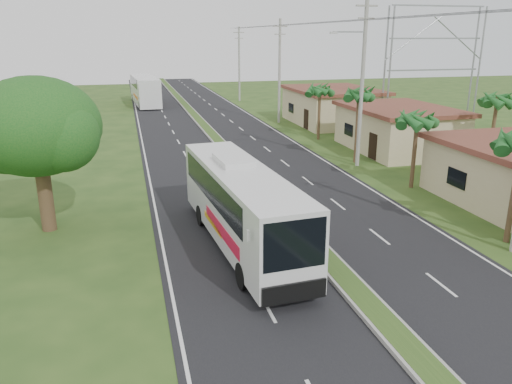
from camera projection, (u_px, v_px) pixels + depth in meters
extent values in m
plane|color=#284419|center=(358.00, 296.00, 18.53)|extent=(180.00, 180.00, 0.00)
cube|color=black|center=(240.00, 166.00, 37.00)|extent=(14.00, 160.00, 0.02)
cube|color=gray|center=(240.00, 165.00, 36.98)|extent=(1.20, 160.00, 0.17)
cube|color=#284419|center=(240.00, 164.00, 36.95)|extent=(0.95, 160.00, 0.02)
cube|color=silver|center=(148.00, 172.00, 35.41)|extent=(0.12, 160.00, 0.01)
cube|color=silver|center=(324.00, 161.00, 38.60)|extent=(0.12, 160.00, 0.01)
cube|color=tan|center=(398.00, 131.00, 41.69)|extent=(7.00, 10.00, 3.35)
cube|color=#512E1C|center=(400.00, 109.00, 41.14)|extent=(7.60, 10.60, 0.32)
cube|color=tan|center=(332.00, 107.00, 54.60)|extent=(8.00, 11.00, 3.50)
cube|color=#512E1C|center=(333.00, 90.00, 54.03)|extent=(8.60, 11.60, 0.32)
cylinder|color=#473321|center=(414.00, 152.00, 31.17)|extent=(0.26, 0.26, 4.60)
cylinder|color=#473321|center=(357.00, 127.00, 37.37)|extent=(0.26, 0.26, 5.40)
cylinder|color=#473321|center=(319.00, 114.00, 45.90)|extent=(0.26, 0.26, 4.80)
cylinder|color=#473321|center=(493.00, 133.00, 35.78)|extent=(0.26, 0.26, 5.20)
cylinder|color=#473321|center=(45.00, 191.00, 24.31)|extent=(0.70, 0.70, 4.00)
ellipsoid|color=#134918|center=(36.00, 126.00, 23.35)|extent=(6.00, 6.00, 4.68)
sphere|color=#134918|center=(9.00, 135.00, 23.91)|extent=(3.80, 3.80, 3.80)
sphere|color=#134918|center=(62.00, 135.00, 22.80)|extent=(3.40, 3.40, 3.40)
cylinder|color=gray|center=(362.00, 84.00, 35.39)|extent=(0.28, 0.28, 12.00)
cube|color=gray|center=(367.00, 6.00, 33.83)|extent=(1.60, 0.12, 0.12)
cube|color=gray|center=(366.00, 18.00, 34.07)|extent=(1.20, 0.10, 0.10)
cube|color=gray|center=(349.00, 32.00, 34.05)|extent=(2.40, 0.10, 0.10)
cylinder|color=gray|center=(279.00, 72.00, 54.01)|extent=(0.28, 0.28, 11.00)
cube|color=gray|center=(280.00, 26.00, 52.61)|extent=(1.60, 0.12, 0.12)
cube|color=gray|center=(280.00, 34.00, 52.85)|extent=(1.20, 0.10, 0.10)
cylinder|color=gray|center=(239.00, 64.00, 72.57)|extent=(0.28, 0.28, 10.50)
cube|color=gray|center=(239.00, 32.00, 71.23)|extent=(1.60, 0.12, 0.12)
cube|color=gray|center=(239.00, 38.00, 71.47)|extent=(1.20, 0.10, 0.10)
cylinder|color=gray|center=(390.00, 71.00, 48.04)|extent=(0.18, 0.18, 12.00)
cylinder|color=gray|center=(479.00, 69.00, 50.42)|extent=(0.18, 0.18, 12.00)
cylinder|color=gray|center=(385.00, 70.00, 48.96)|extent=(0.18, 0.18, 12.00)
cylinder|color=gray|center=(473.00, 69.00, 51.34)|extent=(0.18, 0.18, 12.00)
cube|color=gray|center=(432.00, 70.00, 49.69)|extent=(10.00, 0.14, 0.14)
cube|color=gray|center=(436.00, 38.00, 48.79)|extent=(10.00, 0.14, 0.14)
cube|color=gray|center=(439.00, 6.00, 47.89)|extent=(10.00, 0.14, 0.14)
cube|color=silver|center=(241.00, 204.00, 22.32)|extent=(3.45, 12.30, 3.19)
cube|color=black|center=(237.00, 185.00, 22.66)|extent=(3.32, 9.88, 1.27)
cube|color=black|center=(294.00, 244.00, 16.74)|extent=(2.28, 0.31, 1.78)
cube|color=red|center=(250.00, 227.00, 21.41)|extent=(2.98, 5.44, 0.56)
cube|color=gold|center=(240.00, 220.00, 22.86)|extent=(2.80, 3.22, 0.25)
cube|color=silver|center=(233.00, 160.00, 22.90)|extent=(1.60, 2.53, 0.28)
cylinder|color=black|center=(243.00, 276.00, 18.95)|extent=(0.40, 1.07, 1.05)
cylinder|color=black|center=(298.00, 267.00, 19.66)|extent=(0.40, 1.07, 1.05)
cylinder|color=black|center=(201.00, 215.00, 25.35)|extent=(0.40, 1.07, 1.05)
cylinder|color=black|center=(244.00, 210.00, 26.05)|extent=(0.40, 1.07, 1.05)
cube|color=silver|center=(145.00, 90.00, 69.57)|extent=(3.71, 13.31, 3.66)
cube|color=black|center=(144.00, 82.00, 69.76)|extent=(3.54, 9.89, 1.24)
cube|color=orange|center=(146.00, 96.00, 68.74)|extent=(3.31, 6.47, 0.40)
cylinder|color=black|center=(140.00, 106.00, 64.71)|extent=(0.41, 1.12, 1.10)
cylinder|color=black|center=(160.00, 105.00, 65.46)|extent=(0.41, 1.12, 1.10)
cylinder|color=black|center=(133.00, 97.00, 74.03)|extent=(0.41, 1.12, 1.10)
cylinder|color=black|center=(151.00, 96.00, 74.78)|extent=(0.41, 1.12, 1.10)
imported|color=black|center=(232.00, 186.00, 30.27)|extent=(1.79, 0.99, 1.04)
imported|color=maroon|center=(231.00, 171.00, 29.98)|extent=(0.78, 0.63, 1.86)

